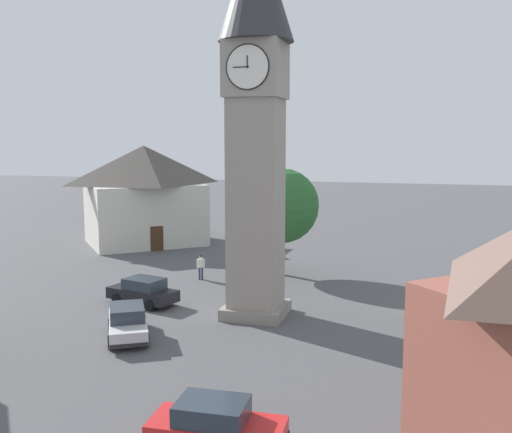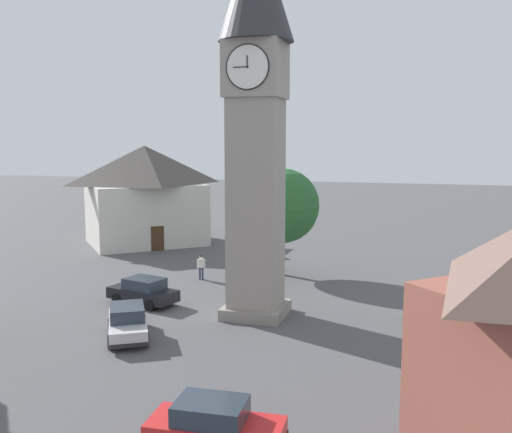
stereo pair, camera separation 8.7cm
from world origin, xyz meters
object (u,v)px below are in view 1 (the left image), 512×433
at_px(pedestrian, 201,265).
at_px(car_blue_kerb, 452,309).
at_px(car_silver_kerb, 216,426).
at_px(tree, 281,206).
at_px(car_black_far, 143,291).
at_px(clock_tower, 256,88).
at_px(building_shop_left, 145,194).
at_px(car_white_side, 128,322).

bearing_deg(pedestrian, car_blue_kerb, 162.17).
distance_m(car_silver_kerb, tree, 23.23).
bearing_deg(tree, pedestrian, 30.45).
height_order(pedestrian, tree, tree).
bearing_deg(car_black_far, clock_tower, 178.60).
bearing_deg(car_silver_kerb, clock_tower, -78.71).
xyz_separation_m(clock_tower, building_shop_left, (15.70, -17.79, -7.39)).
xyz_separation_m(car_silver_kerb, building_shop_left, (18.33, -30.96, 3.76)).
bearing_deg(tree, car_white_side, 75.04).
relative_size(clock_tower, car_white_side, 4.62).
height_order(car_blue_kerb, pedestrian, pedestrian).
bearing_deg(tree, building_shop_left, -29.60).
relative_size(pedestrian, building_shop_left, 0.13).
xyz_separation_m(car_silver_kerb, pedestrian, (8.44, -19.73, 0.25)).
bearing_deg(car_black_far, car_blue_kerb, -175.55).
bearing_deg(car_blue_kerb, tree, -35.92).
bearing_deg(building_shop_left, car_blue_kerb, 147.59).
relative_size(car_white_side, tree, 0.59).
bearing_deg(car_white_side, tree, -104.96).
bearing_deg(car_blue_kerb, car_white_side, 23.89).
bearing_deg(car_silver_kerb, car_black_far, -54.83).
bearing_deg(car_black_far, tree, -122.17).
bearing_deg(car_blue_kerb, building_shop_left, -32.41).
xyz_separation_m(car_black_far, pedestrian, (-0.96, -6.39, 0.25)).
xyz_separation_m(clock_tower, tree, (0.95, -9.41, -7.08)).
xyz_separation_m(car_black_far, tree, (-5.81, -9.24, 4.08)).
xyz_separation_m(car_blue_kerb, car_black_far, (16.77, 1.31, 0.00)).
relative_size(car_blue_kerb, car_white_side, 0.97).
height_order(car_blue_kerb, building_shop_left, building_shop_left).
relative_size(clock_tower, car_silver_kerb, 4.84).
height_order(pedestrian, building_shop_left, building_shop_left).
xyz_separation_m(car_blue_kerb, tree, (10.96, -7.94, 4.08)).
relative_size(car_black_far, tree, 0.59).
relative_size(car_blue_kerb, building_shop_left, 0.33).
xyz_separation_m(car_blue_kerb, car_white_side, (14.83, 6.57, 0.00)).
distance_m(car_white_side, tree, 15.56).
xyz_separation_m(clock_tower, car_white_side, (4.83, 5.10, -11.15)).
bearing_deg(car_blue_kerb, pedestrian, -17.83).
bearing_deg(clock_tower, tree, -84.21).
distance_m(car_black_far, building_shop_left, 20.11).
bearing_deg(tree, clock_tower, 95.79).
relative_size(car_silver_kerb, tree, 0.57).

